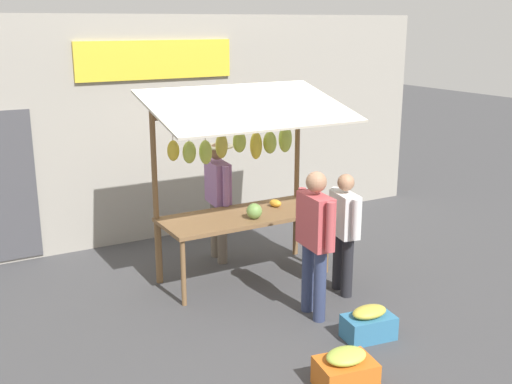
# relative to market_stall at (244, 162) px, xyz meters

# --- Properties ---
(ground_plane) EXTENTS (40.00, 40.00, 0.00)m
(ground_plane) POSITION_rel_market_stall_xyz_m (0.03, 0.06, -1.55)
(ground_plane) COLOR #424244
(street_backdrop) EXTENTS (9.00, 0.30, 3.40)m
(street_backdrop) POSITION_rel_market_stall_xyz_m (0.10, -2.14, 0.15)
(street_backdrop) COLOR #9E998E
(street_backdrop) RESTS_ON ground
(market_stall) EXTENTS (2.50, 1.46, 2.50)m
(market_stall) POSITION_rel_market_stall_xyz_m (0.00, 0.00, 0.00)
(market_stall) COLOR brown
(market_stall) RESTS_ON ground
(vendor_with_sunhat) EXTENTS (0.44, 0.71, 1.69)m
(vendor_with_sunhat) POSITION_rel_market_stall_xyz_m (0.04, -0.69, -0.55)
(vendor_with_sunhat) COLOR #726656
(vendor_with_sunhat) RESTS_ON ground
(shopper_in_striped_shirt) EXTENTS (0.26, 0.72, 1.72)m
(shopper_in_striped_shirt) POSITION_rel_market_stall_xyz_m (-0.13, 1.42, -0.55)
(shopper_in_striped_shirt) COLOR navy
(shopper_in_striped_shirt) RESTS_ON ground
(shopper_with_shopping_bag) EXTENTS (0.30, 0.66, 1.53)m
(shopper_with_shopping_bag) POSITION_rel_market_stall_xyz_m (-0.81, 1.07, -0.68)
(shopper_with_shopping_bag) COLOR #232328
(shopper_with_shopping_bag) RESTS_ON ground
(produce_crate_near) EXTENTS (0.58, 0.40, 0.37)m
(produce_crate_near) POSITION_rel_market_stall_xyz_m (-0.34, 2.17, -1.39)
(produce_crate_near) COLOR teal
(produce_crate_near) RESTS_ON ground
(produce_crate_side) EXTENTS (0.58, 0.47, 0.39)m
(produce_crate_side) POSITION_rel_market_stall_xyz_m (0.45, 2.80, -1.38)
(produce_crate_side) COLOR #D1661E
(produce_crate_side) RESTS_ON ground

